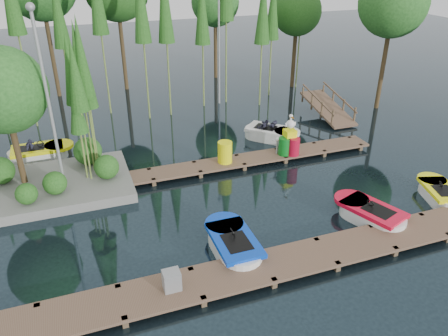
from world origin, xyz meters
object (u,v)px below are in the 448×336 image
object	(u,v)px
boat_yellow_far	(39,153)
boat_red	(370,215)
island	(29,115)
utility_cabinet	(172,280)
drum_cluster	(290,142)
yellow_barrel	(225,152)
boat_blue	(233,245)

from	to	relation	value
boat_yellow_far	boat_red	bearing A→B (deg)	-21.12
boat_red	island	bearing A→B (deg)	129.28
utility_cabinet	drum_cluster	xyz separation A→B (m)	(7.27, 6.85, 0.26)
boat_red	drum_cluster	xyz separation A→B (m)	(-0.35, 5.58, 0.58)
boat_yellow_far	utility_cabinet	bearing A→B (deg)	-52.27
boat_red	yellow_barrel	distance (m)	6.72
island	boat_yellow_far	bearing A→B (deg)	93.87
boat_red	yellow_barrel	size ratio (longest dim) A/B	3.17
utility_cabinet	yellow_barrel	size ratio (longest dim) A/B	0.62
boat_blue	drum_cluster	distance (m)	7.46
island	utility_cabinet	xyz separation A→B (m)	(3.43, -7.79, -2.59)
yellow_barrel	utility_cabinet	bearing A→B (deg)	-120.61
utility_cabinet	yellow_barrel	xyz separation A→B (m)	(4.14, 7.00, 0.18)
island	utility_cabinet	bearing A→B (deg)	-66.24
boat_yellow_far	yellow_barrel	world-z (taller)	boat_yellow_far
utility_cabinet	drum_cluster	distance (m)	9.99
utility_cabinet	boat_blue	bearing A→B (deg)	28.64
boat_yellow_far	island	bearing A→B (deg)	-66.99
yellow_barrel	drum_cluster	size ratio (longest dim) A/B	0.51
boat_blue	boat_yellow_far	distance (m)	11.24
boat_blue	boat_yellow_far	size ratio (longest dim) A/B	0.99
utility_cabinet	boat_yellow_far	bearing A→B (deg)	108.59
boat_blue	utility_cabinet	distance (m)	2.69
boat_yellow_far	yellow_barrel	bearing A→B (deg)	-6.91
boat_blue	drum_cluster	xyz separation A→B (m)	(4.93, 5.57, 0.57)
island	drum_cluster	distance (m)	10.99
island	boat_blue	distance (m)	9.17
island	boat_blue	world-z (taller)	island
boat_blue	yellow_barrel	xyz separation A→B (m)	(1.80, 5.72, 0.50)
boat_blue	yellow_barrel	distance (m)	6.02
boat_red	boat_yellow_far	size ratio (longest dim) A/B	1.04
island	boat_red	world-z (taller)	island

